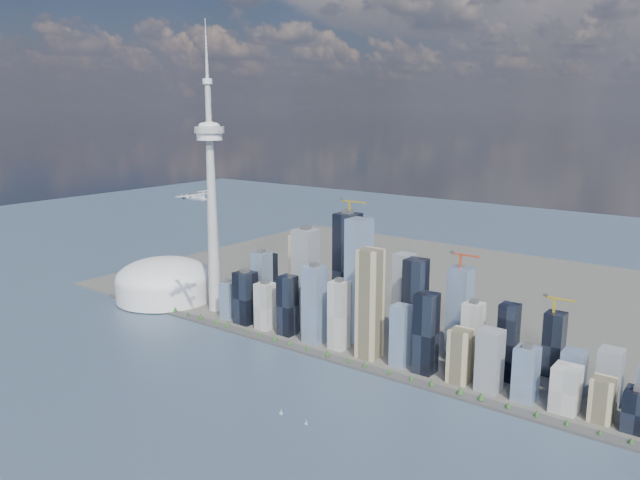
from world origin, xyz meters
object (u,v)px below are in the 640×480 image
Objects in this scene: dome_stadium at (165,281)px; sailboat_west at (281,412)px; sailboat_east at (306,423)px; needle_tower at (211,193)px; airplane at (193,197)px.

dome_stadium is 572.48m from sailboat_west.
sailboat_west is 1.03× the size of sailboat_east.
needle_tower is at bearing 162.32° from sailboat_east.
needle_tower is 64.85× the size of sailboat_west.
airplane is at bearing -52.21° from needle_tower.
needle_tower is at bearing 133.18° from airplane.
dome_stadium is 613.08m from sailboat_east.
airplane is 411.93m from sailboat_east.
dome_stadium is 23.56× the size of sailboat_west.
needle_tower is 509.59m from sailboat_west.
sailboat_east is at bearing -30.50° from needle_tower.
sailboat_west is 43.69m from sailboat_east.
needle_tower is 543.75m from sailboat_east.
sailboat_west is at bearing -24.56° from dome_stadium.
dome_stadium is at bearing 169.80° from sailboat_east.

